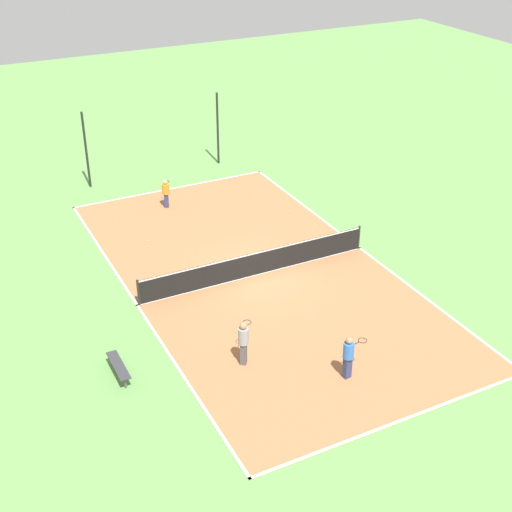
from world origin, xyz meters
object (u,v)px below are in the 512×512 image
(tennis_net, at_px, (256,263))
(player_near_blue, at_px, (349,354))
(tennis_ball_near_net, at_px, (312,231))
(player_center_orange, at_px, (166,192))
(tennis_ball_right_alley, at_px, (255,196))
(tennis_ball_left_sideline, at_px, (290,211))
(player_baseline_gray, at_px, (244,340))
(fence_post_back_right, at_px, (218,129))
(fence_post_back_left, at_px, (86,150))
(bench, at_px, (118,366))
(tennis_ball_midcourt, at_px, (148,241))

(tennis_net, distance_m, player_near_blue, 7.29)
(player_near_blue, bearing_deg, tennis_ball_near_net, 56.41)
(player_near_blue, relative_size, player_center_orange, 1.13)
(player_center_orange, relative_size, tennis_ball_right_alley, 20.95)
(player_near_blue, distance_m, tennis_ball_left_sideline, 12.70)
(tennis_net, height_order, tennis_ball_left_sideline, tennis_net)
(player_baseline_gray, xyz_separation_m, fence_post_back_right, (6.70, 17.08, 1.03))
(tennis_ball_near_net, relative_size, tennis_ball_right_alley, 1.00)
(player_baseline_gray, xyz_separation_m, tennis_ball_near_net, (7.08, 7.39, -0.93))
(tennis_net, distance_m, fence_post_back_right, 12.63)
(player_near_blue, distance_m, fence_post_back_left, 19.61)
(bench, relative_size, tennis_ball_left_sideline, 24.66)
(tennis_net, bearing_deg, tennis_ball_right_alley, 63.52)
(tennis_ball_near_net, height_order, fence_post_back_right, fence_post_back_right)
(fence_post_back_right, bearing_deg, player_center_orange, -138.22)
(player_center_orange, bearing_deg, player_baseline_gray, -165.07)
(player_baseline_gray, bearing_deg, fence_post_back_left, 39.62)
(player_baseline_gray, distance_m, player_center_orange, 13.07)
(tennis_ball_right_alley, bearing_deg, tennis_ball_left_sideline, -73.02)
(player_baseline_gray, xyz_separation_m, tennis_ball_right_alley, (6.46, 11.97, -0.93))
(tennis_ball_left_sideline, bearing_deg, player_center_orange, 147.62)
(bench, distance_m, tennis_ball_right_alley, 14.95)
(tennis_ball_midcourt, relative_size, tennis_ball_right_alley, 1.00)
(player_near_blue, bearing_deg, bench, 143.42)
(player_center_orange, bearing_deg, bench, 176.56)
(tennis_net, distance_m, tennis_ball_midcourt, 5.66)
(player_center_orange, height_order, tennis_ball_right_alley, player_center_orange)
(bench, distance_m, tennis_ball_near_net, 12.65)
(tennis_net, distance_m, tennis_ball_left_sideline, 6.20)
(tennis_net, height_order, fence_post_back_left, fence_post_back_left)
(player_baseline_gray, bearing_deg, player_near_blue, -91.42)
(tennis_ball_midcourt, relative_size, tennis_ball_near_net, 1.00)
(player_baseline_gray, bearing_deg, tennis_ball_near_net, -6.33)
(tennis_ball_near_net, bearing_deg, player_baseline_gray, -133.76)
(tennis_ball_near_net, bearing_deg, tennis_ball_left_sideline, 87.97)
(tennis_ball_right_alley, bearing_deg, tennis_ball_midcourt, -161.69)
(bench, xyz_separation_m, tennis_ball_near_net, (11.06, 6.12, -0.33))
(bench, relative_size, player_baseline_gray, 1.00)
(tennis_ball_midcourt, bearing_deg, tennis_ball_right_alley, 18.31)
(tennis_net, relative_size, player_baseline_gray, 6.07)
(tennis_net, height_order, player_baseline_gray, player_baseline_gray)
(player_center_orange, height_order, tennis_ball_near_net, player_center_orange)
(player_center_orange, xyz_separation_m, tennis_ball_right_alley, (4.42, -0.94, -0.77))
(tennis_net, height_order, player_near_blue, player_near_blue)
(bench, distance_m, player_center_orange, 13.11)
(tennis_net, relative_size, fence_post_back_right, 2.52)
(tennis_ball_right_alley, distance_m, fence_post_back_left, 8.97)
(tennis_ball_left_sideline, relative_size, fence_post_back_right, 0.02)
(tennis_ball_near_net, distance_m, fence_post_back_right, 9.89)
(bench, distance_m, player_baseline_gray, 4.22)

